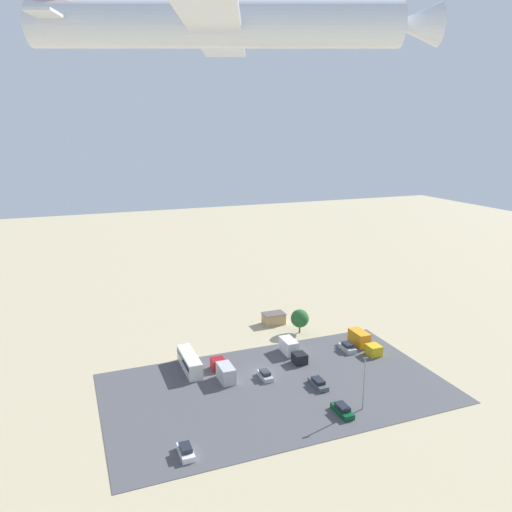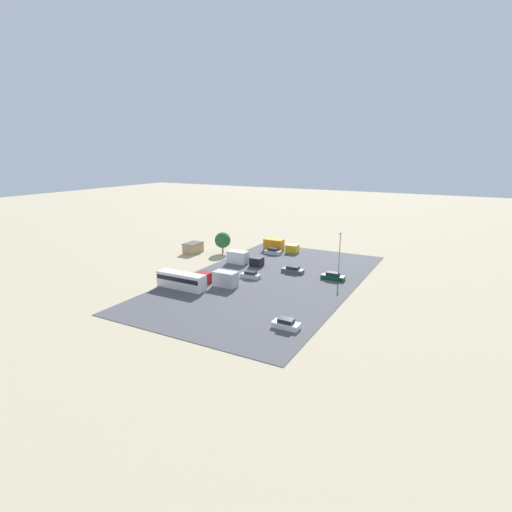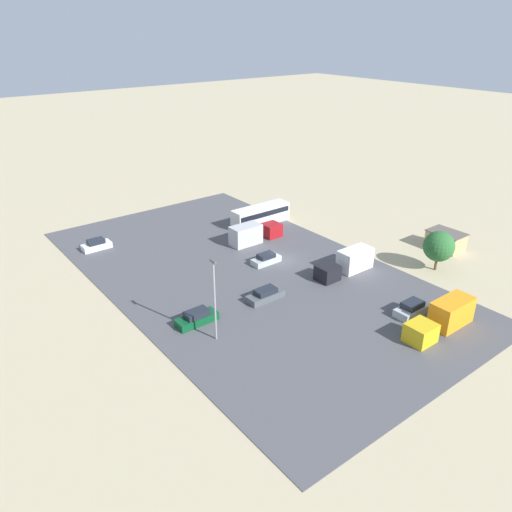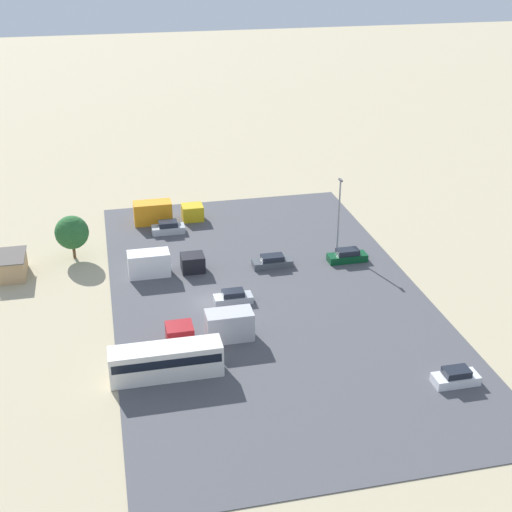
% 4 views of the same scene
% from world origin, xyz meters
% --- Properties ---
extents(ground_plane, '(400.00, 400.00, 0.00)m').
position_xyz_m(ground_plane, '(0.00, 0.00, 0.00)').
color(ground_plane, tan).
extents(parking_lot_surface, '(59.45, 33.78, 0.08)m').
position_xyz_m(parking_lot_surface, '(0.00, 6.43, 0.04)').
color(parking_lot_surface, '#4C4C51').
rests_on(parking_lot_surface, ground).
extents(shed_building, '(5.11, 3.57, 2.59)m').
position_xyz_m(shed_building, '(-11.45, -21.46, 1.30)').
color(shed_building, tan).
rests_on(shed_building, ground).
extents(bus, '(2.61, 10.15, 3.06)m').
position_xyz_m(bus, '(12.52, -6.04, 1.73)').
color(bus, silver).
rests_on(bus, ground).
extents(parked_car_0, '(1.73, 4.14, 1.44)m').
position_xyz_m(parked_car_0, '(0.52, 2.39, 0.68)').
color(parked_car_0, '#ADB2B7').
rests_on(parked_car_0, ground).
extents(parked_car_1, '(1.81, 4.72, 1.54)m').
position_xyz_m(parked_car_1, '(-6.54, 17.77, 0.72)').
color(parked_car_1, '#0C4723').
rests_on(parked_car_1, ground).
extents(parked_car_2, '(1.83, 4.72, 1.43)m').
position_xyz_m(parked_car_2, '(-7.11, 8.60, 0.67)').
color(parked_car_2, '#4C5156').
rests_on(parked_car_2, ground).
extents(parked_car_3, '(1.82, 4.11, 1.50)m').
position_xyz_m(parked_car_3, '(19.31, 18.93, 0.71)').
color(parked_car_3, silver).
rests_on(parked_car_3, ground).
extents(parked_car_4, '(1.98, 4.29, 1.59)m').
position_xyz_m(parked_car_4, '(-19.78, -2.38, 0.74)').
color(parked_car_4, '#ADB2B7').
rests_on(parked_car_4, ground).
extents(parked_truck_0, '(2.45, 8.52, 2.93)m').
position_xyz_m(parked_truck_0, '(7.46, -0.69, 1.42)').
color(parked_truck_0, maroon).
rests_on(parked_truck_0, ground).
extents(parked_truck_1, '(2.55, 9.34, 2.97)m').
position_xyz_m(parked_truck_1, '(-23.57, -2.48, 1.44)').
color(parked_truck_1, gold).
rests_on(parked_truck_1, ground).
extents(parked_truck_2, '(2.44, 8.80, 2.86)m').
position_xyz_m(parked_truck_2, '(-8.04, -4.41, 1.39)').
color(parked_truck_2, black).
rests_on(parked_truck_2, ground).
extents(tree_near_shed, '(4.06, 4.06, 5.45)m').
position_xyz_m(tree_near_shed, '(-14.71, -14.37, 3.41)').
color(tree_near_shed, brown).
rests_on(tree_near_shed, ground).
extents(light_pole_lot_centre, '(0.90, 0.28, 9.10)m').
position_xyz_m(light_pole_lot_centre, '(-10.34, 17.77, 5.06)').
color(light_pole_lot_centre, gray).
rests_on(light_pole_lot_centre, ground).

